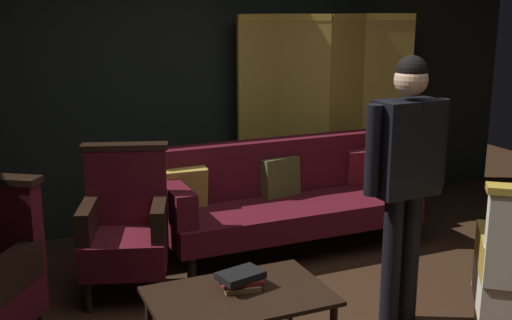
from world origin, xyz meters
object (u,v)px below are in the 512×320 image
object	(u,v)px
velvet_couch	(285,194)
standing_figure	(406,168)
coffee_table	(239,302)
book_tan_leather	(241,285)
armchair_wing_right	(126,226)
book_red_leather	(241,281)
book_black_cloth	(241,275)
folding_screen	(325,114)

from	to	relation	value
velvet_couch	standing_figure	world-z (taller)	standing_figure
coffee_table	book_tan_leather	bearing A→B (deg)	62.74
armchair_wing_right	book_red_leather	size ratio (longest dim) A/B	4.40
book_tan_leather	book_black_cloth	bearing A→B (deg)	90.00
book_tan_leather	standing_figure	bearing A→B (deg)	-2.50
book_tan_leather	book_black_cloth	xyz separation A→B (m)	(0.00, 0.00, 0.06)
folding_screen	book_tan_leather	xyz separation A→B (m)	(-1.69, -2.05, -0.55)
coffee_table	book_red_leather	world-z (taller)	book_red_leather
velvet_couch	book_tan_leather	world-z (taller)	velvet_couch
velvet_couch	coffee_table	size ratio (longest dim) A/B	2.12
folding_screen	book_black_cloth	size ratio (longest dim) A/B	7.55
standing_figure	book_black_cloth	xyz separation A→B (m)	(-1.06, 0.05, -0.53)
standing_figure	coffee_table	bearing A→B (deg)	-178.79
velvet_couch	book_black_cloth	xyz separation A→B (m)	(-0.99, -1.43, 0.04)
velvet_couch	coffee_table	world-z (taller)	velvet_couch
coffee_table	armchair_wing_right	world-z (taller)	armchair_wing_right
folding_screen	armchair_wing_right	world-z (taller)	folding_screen
velvet_couch	standing_figure	xyz separation A→B (m)	(0.08, -1.48, 0.57)
velvet_couch	folding_screen	bearing A→B (deg)	40.90
armchair_wing_right	standing_figure	distance (m)	1.94
folding_screen	coffee_table	distance (m)	2.80
velvet_couch	armchair_wing_right	bearing A→B (deg)	-166.36
coffee_table	book_tan_leather	size ratio (longest dim) A/B	5.01
armchair_wing_right	book_tan_leather	distance (m)	1.17
armchair_wing_right	book_tan_leather	size ratio (longest dim) A/B	5.21
armchair_wing_right	standing_figure	size ratio (longest dim) A/B	0.61
folding_screen	coffee_table	xyz separation A→B (m)	(-1.73, -2.12, -0.61)
book_black_cloth	armchair_wing_right	bearing A→B (deg)	110.72
velvet_couch	armchair_wing_right	size ratio (longest dim) A/B	2.04
velvet_couch	book_red_leather	distance (m)	1.74
coffee_table	standing_figure	size ratio (longest dim) A/B	0.59
book_tan_leather	folding_screen	bearing A→B (deg)	50.40
velvet_couch	coffee_table	bearing A→B (deg)	-124.19
book_black_cloth	folding_screen	bearing A→B (deg)	50.40
folding_screen	book_tan_leather	bearing A→B (deg)	-129.60
book_tan_leather	book_black_cloth	world-z (taller)	book_black_cloth
coffee_table	book_red_leather	bearing A→B (deg)	62.74
coffee_table	book_tan_leather	world-z (taller)	book_tan_leather
folding_screen	book_red_leather	bearing A→B (deg)	-129.60
velvet_couch	standing_figure	distance (m)	1.59
coffee_table	book_black_cloth	world-z (taller)	book_black_cloth
book_red_leather	book_tan_leather	bearing A→B (deg)	0.00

